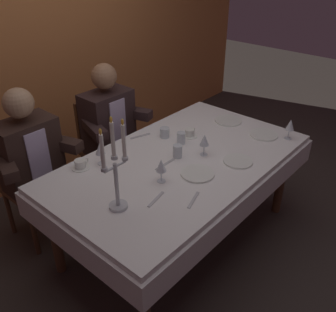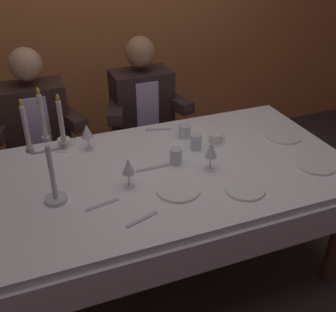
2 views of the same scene
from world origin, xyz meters
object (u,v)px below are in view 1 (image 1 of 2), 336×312
object	(u,v)px
wine_glass_0	(100,149)
seated_diner_0	(29,154)
wine_glass_1	(290,125)
water_tumbler_2	(178,151)
coffee_cup_1	(80,164)
dinner_plate_2	(228,121)
wine_glass_2	(161,166)
candelabra	(116,173)
dinner_plate_3	(238,161)
coffee_cup_0	(190,133)
water_tumbler_0	(165,133)
dining_table	(180,173)
seated_diner_1	(108,121)
water_tumbler_1	(181,138)
dinner_plate_0	(197,173)
wine_glass_3	(204,140)
dinner_plate_1	(264,134)

from	to	relation	value
wine_glass_0	seated_diner_0	bearing A→B (deg)	116.66
wine_glass_1	water_tumbler_2	world-z (taller)	wine_glass_1
wine_glass_1	coffee_cup_1	world-z (taller)	wine_glass_1
dinner_plate_2	wine_glass_2	bearing A→B (deg)	-170.48
water_tumbler_2	wine_glass_0	bearing A→B (deg)	141.04
candelabra	dinner_plate_3	size ratio (longest dim) A/B	2.84
wine_glass_1	water_tumbler_2	size ratio (longest dim) A/B	1.73
wine_glass_1	coffee_cup_0	distance (m)	0.78
wine_glass_0	water_tumbler_2	bearing A→B (deg)	-38.96
water_tumbler_0	dining_table	bearing A→B (deg)	-119.84
water_tumbler_2	seated_diner_1	bearing A→B (deg)	84.94
dining_table	coffee_cup_0	xyz separation A→B (m)	(0.32, 0.17, 0.15)
dining_table	seated_diner_0	distance (m)	1.12
candelabra	water_tumbler_2	world-z (taller)	candelabra
candelabra	water_tumbler_2	size ratio (longest dim) A/B	6.13
dinner_plate_2	wine_glass_2	distance (m)	1.07
dinner_plate_2	seated_diner_1	distance (m)	1.04
dinner_plate_3	water_tumbler_1	bearing A→B (deg)	96.38
dinner_plate_2	dinner_plate_3	bearing A→B (deg)	-141.10
dinner_plate_2	wine_glass_1	size ratio (longest dim) A/B	1.39
candelabra	coffee_cup_1	distance (m)	0.57
wine_glass_1	water_tumbler_1	bearing A→B (deg)	136.69
coffee_cup_0	water_tumbler_2	bearing A→B (deg)	-156.29
dinner_plate_0	water_tumbler_1	distance (m)	0.44
wine_glass_2	wine_glass_3	distance (m)	0.46
dinner_plate_1	wine_glass_1	distance (m)	0.21
water_tumbler_2	dinner_plate_3	bearing A→B (deg)	-58.27
dinner_plate_1	coffee_cup_0	size ratio (longest dim) A/B	1.68
water_tumbler_1	wine_glass_2	bearing A→B (deg)	-154.35
wine_glass_3	candelabra	bearing A→B (deg)	179.34
candelabra	water_tumbler_1	world-z (taller)	candelabra
wine_glass_1	wine_glass_2	bearing A→B (deg)	162.26
dinner_plate_2	wine_glass_2	size ratio (longest dim) A/B	1.39
candelabra	water_tumbler_2	distance (m)	0.71
candelabra	wine_glass_1	xyz separation A→B (m)	(1.46, -0.36, -0.12)
wine_glass_3	seated_diner_1	size ratio (longest dim) A/B	0.13
dining_table	wine_glass_0	size ratio (longest dim) A/B	11.83
coffee_cup_0	wine_glass_1	bearing A→B (deg)	-52.01
water_tumbler_0	coffee_cup_0	size ratio (longest dim) A/B	0.60
candelabra	dinner_plate_2	world-z (taller)	candelabra
water_tumbler_1	dinner_plate_0	bearing A→B (deg)	-126.22
dining_table	water_tumbler_1	world-z (taller)	water_tumbler_1
dinner_plate_0	coffee_cup_1	size ratio (longest dim) A/B	1.71
candelabra	water_tumbler_2	bearing A→B (deg)	9.52
wine_glass_3	water_tumbler_0	size ratio (longest dim) A/B	2.08
dinner_plate_2	wine_glass_0	distance (m)	1.21
dinner_plate_3	seated_diner_0	world-z (taller)	seated_diner_0
dinner_plate_0	wine_glass_0	bearing A→B (deg)	119.49
dinner_plate_0	dinner_plate_1	size ratio (longest dim) A/B	1.02
water_tumbler_0	water_tumbler_1	xyz separation A→B (m)	(0.00, -0.17, 0.01)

